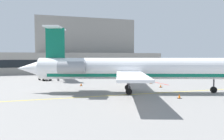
{
  "coord_description": "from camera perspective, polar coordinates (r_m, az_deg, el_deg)",
  "views": [
    {
      "loc": [
        -10.94,
        -30.46,
        5.26
      ],
      "look_at": [
        0.88,
        5.66,
        3.0
      ],
      "focal_mm": 36.43,
      "sensor_mm": 36.0,
      "label": 1
    }
  ],
  "objects": [
    {
      "name": "ground",
      "position": [
        32.8,
        1.63,
        -5.91
      ],
      "size": [
        120.0,
        120.0,
        0.11
      ],
      "color": "gray"
    },
    {
      "name": "terminal_building",
      "position": [
        79.51,
        -11.02,
        4.43
      ],
      "size": [
        70.73,
        15.65,
        18.46
      ],
      "color": "gray",
      "rests_on": "ground"
    },
    {
      "name": "jet_bridge_west",
      "position": [
        58.27,
        -14.06,
        2.75
      ],
      "size": [
        2.4,
        23.17,
        6.07
      ],
      "color": "silver",
      "rests_on": "ground"
    },
    {
      "name": "regional_jet",
      "position": [
        33.17,
        5.61,
        0.3
      ],
      "size": [
        33.9,
        26.0,
        9.51
      ],
      "color": "white",
      "rests_on": "ground"
    },
    {
      "name": "baggage_tug",
      "position": [
        52.52,
        -16.69,
        -1.47
      ],
      "size": [
        2.75,
        3.75,
        2.06
      ],
      "color": "silver",
      "rests_on": "ground"
    },
    {
      "name": "pushback_tractor",
      "position": [
        59.38,
        -13.14,
        -0.8
      ],
      "size": [
        2.84,
        3.43,
        2.27
      ],
      "color": "silver",
      "rests_on": "ground"
    },
    {
      "name": "safety_cone_alpha",
      "position": [
        44.68,
        9.77,
        -3.09
      ],
      "size": [
        0.47,
        0.47,
        0.55
      ],
      "color": "orange",
      "rests_on": "ground"
    },
    {
      "name": "safety_cone_bravo",
      "position": [
        39.72,
        12.12,
        -3.92
      ],
      "size": [
        0.47,
        0.47,
        0.55
      ],
      "color": "orange",
      "rests_on": "ground"
    },
    {
      "name": "safety_cone_charlie",
      "position": [
        29.93,
        16.55,
        -6.38
      ],
      "size": [
        0.47,
        0.47,
        0.55
      ],
      "color": "orange",
      "rests_on": "ground"
    },
    {
      "name": "safety_cone_delta",
      "position": [
        41.09,
        -7.75,
        -3.64
      ],
      "size": [
        0.47,
        0.47,
        0.55
      ],
      "color": "orange",
      "rests_on": "ground"
    }
  ]
}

